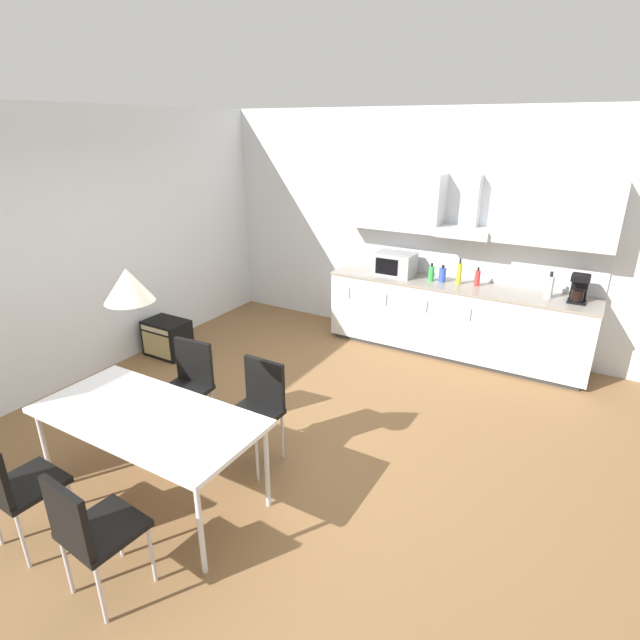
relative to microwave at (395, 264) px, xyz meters
name	(u,v)px	position (x,y,z in m)	size (l,w,h in m)	color
ground_plane	(275,443)	(0.00, -2.64, -1.03)	(7.58, 8.80, 0.02)	brown
wall_back	(407,227)	(0.00, 0.35, 0.39)	(6.07, 0.10, 2.84)	silver
wall_left	(65,251)	(-2.58, -2.64, 0.39)	(0.10, 7.04, 2.84)	silver
kitchen_counter	(454,319)	(0.79, 0.00, -0.58)	(3.08, 0.62, 0.88)	#333333
backsplash_tile	(466,257)	(0.79, 0.28, 0.12)	(3.06, 0.02, 0.52)	silver
upper_wall_cabinets	(468,207)	(0.79, 0.13, 0.74)	(3.06, 0.40, 0.68)	silver
microwave	(395,264)	(0.00, 0.00, 0.00)	(0.48, 0.35, 0.28)	#ADADB2
coffee_maker	(579,288)	(2.06, 0.03, 0.01)	(0.18, 0.19, 0.30)	black
bottle_white	(549,287)	(1.78, 0.01, -0.01)	(0.08, 0.08, 0.29)	white
bottle_red	(477,278)	(1.00, 0.06, -0.05)	(0.06, 0.06, 0.22)	red
bottle_yellow	(459,273)	(0.80, 0.02, -0.01)	(0.06, 0.06, 0.30)	yellow
bottle_green	(431,273)	(0.48, -0.02, -0.05)	(0.07, 0.07, 0.22)	green
bottle_blue	(442,275)	(0.60, 0.01, -0.05)	(0.08, 0.08, 0.20)	blue
dining_table	(148,419)	(-0.37, -3.65, -0.34)	(1.68, 0.80, 0.72)	white
chair_near_left	(11,482)	(-0.75, -4.43, -0.49)	(0.42, 0.42, 0.87)	black
chair_far_left	(188,379)	(-0.76, -2.86, -0.49)	(0.43, 0.43, 0.87)	black
chair_near_right	(88,527)	(0.00, -4.43, -0.49)	(0.43, 0.43, 0.87)	black
chair_far_right	(258,402)	(0.01, -2.86, -0.49)	(0.41, 0.41, 0.87)	black
guitar_amp	(167,338)	(-2.18, -1.79, -0.80)	(0.52, 0.37, 0.44)	black
pendant_lamp	(128,285)	(-0.37, -3.65, 0.66)	(0.32, 0.32, 0.22)	silver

